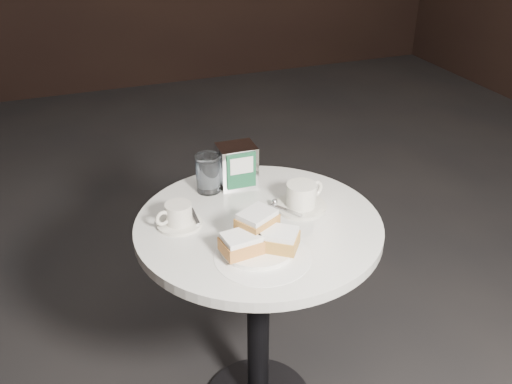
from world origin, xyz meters
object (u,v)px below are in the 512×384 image
object	(u,v)px
coffee_cup_right	(302,198)
water_glass_right	(234,167)
cafe_table	(258,277)
beignet_plate	(259,239)
water_glass_left	(208,174)
coffee_cup_left	(178,216)
napkin_dispenser	(237,166)

from	to	relation	value
coffee_cup_right	water_glass_right	xyz separation A→B (m)	(-0.14, 0.21, 0.02)
cafe_table	coffee_cup_right	world-z (taller)	coffee_cup_right
cafe_table	water_glass_right	world-z (taller)	water_glass_right
beignet_plate	water_glass_left	bearing A→B (deg)	94.96
cafe_table	coffee_cup_left	distance (m)	0.32
water_glass_left	water_glass_right	xyz separation A→B (m)	(0.09, 0.02, -0.00)
beignet_plate	napkin_dispenser	world-z (taller)	napkin_dispenser
cafe_table	coffee_cup_left	bearing A→B (deg)	163.71
water_glass_right	napkin_dispenser	size ratio (longest dim) A/B	0.89
coffee_cup_left	napkin_dispenser	bearing A→B (deg)	22.45
coffee_cup_left	napkin_dispenser	distance (m)	0.28
beignet_plate	coffee_cup_right	bearing A→B (deg)	38.88
water_glass_left	napkin_dispenser	xyz separation A→B (m)	(0.09, 0.00, 0.01)
cafe_table	water_glass_left	bearing A→B (deg)	109.71
beignet_plate	water_glass_right	xyz separation A→B (m)	(0.06, 0.37, 0.02)
beignet_plate	water_glass_left	distance (m)	0.35
beignet_plate	coffee_cup_left	size ratio (longest dim) A/B	1.51
beignet_plate	water_glass_right	bearing A→B (deg)	81.09
coffee_cup_left	water_glass_right	bearing A→B (deg)	25.60
coffee_cup_right	water_glass_right	world-z (taller)	water_glass_right
coffee_cup_right	napkin_dispenser	distance (m)	0.24
water_glass_left	coffee_cup_left	bearing A→B (deg)	-130.09
cafe_table	water_glass_right	distance (m)	0.35
coffee_cup_left	napkin_dispenser	size ratio (longest dim) A/B	1.14
cafe_table	coffee_cup_left	size ratio (longest dim) A/B	4.87
coffee_cup_right	water_glass_right	size ratio (longest dim) A/B	1.58
water_glass_left	napkin_dispenser	distance (m)	0.09
beignet_plate	napkin_dispenser	distance (m)	0.36
napkin_dispenser	cafe_table	bearing A→B (deg)	-92.10
water_glass_left	cafe_table	bearing A→B (deg)	-70.29
beignet_plate	coffee_cup_left	xyz separation A→B (m)	(-0.17, 0.19, -0.01)
cafe_table	beignet_plate	bearing A→B (deg)	-110.83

